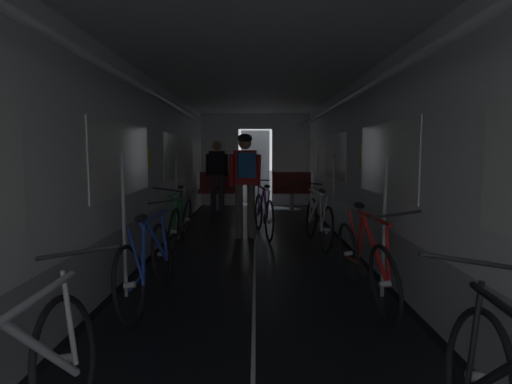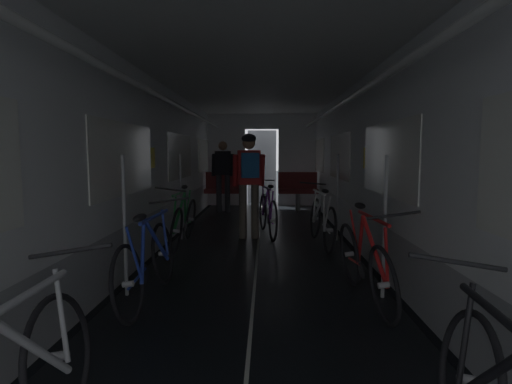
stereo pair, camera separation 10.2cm
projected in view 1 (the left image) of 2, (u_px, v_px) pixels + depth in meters
train_car_shell at (256, 132)px, 5.31m from camera, size 3.14×12.34×2.57m
bench_seat_far_left at (220, 187)px, 9.88m from camera, size 0.98×0.51×0.95m
bench_seat_far_right at (293, 187)px, 9.87m from camera, size 0.98×0.51×0.95m
bicycle_white at (320, 220)px, 6.16m from camera, size 0.44×1.69×0.95m
bicycle_blue at (150, 263)px, 3.81m from camera, size 0.44×1.69×0.96m
bicycle_green at (182, 222)px, 6.07m from camera, size 0.44×1.69×0.95m
bicycle_red at (366, 262)px, 3.84m from camera, size 0.44×1.69×0.95m
person_cyclist_aisle at (247, 174)px, 6.56m from camera, size 0.55×0.43×1.73m
bicycle_purple_in_aisle at (265, 213)px, 6.89m from camera, size 0.48×1.68×0.94m
person_standing_near_bench at (219, 172)px, 9.46m from camera, size 0.53×0.23×1.69m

